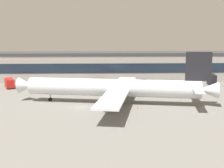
{
  "coord_description": "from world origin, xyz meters",
  "views": [
    {
      "loc": [
        5.07,
        -81.7,
        19.4
      ],
      "look_at": [
        8.72,
        8.91,
        5.0
      ],
      "focal_mm": 49.18,
      "sensor_mm": 36.0,
      "label": 1
    }
  ],
  "objects": [
    {
      "name": "baggage_tug",
      "position": [
        23.31,
        38.96,
        1.09
      ],
      "size": [
        3.33,
        4.11,
        1.85
      ],
      "color": "black",
      "rests_on": "ground_plane"
    },
    {
      "name": "catering_truck",
      "position": [
        49.34,
        36.57,
        2.29
      ],
      "size": [
        3.72,
        7.52,
        4.15
      ],
      "color": "black",
      "rests_on": "ground_plane"
    },
    {
      "name": "terminal_building",
      "position": [
        0.0,
        52.55,
        6.11
      ],
      "size": [
        200.7,
        17.97,
        12.18
      ],
      "color": "#9E9993",
      "rests_on": "ground_plane"
    },
    {
      "name": "airliner",
      "position": [
        9.64,
        4.73,
        4.57
      ],
      "size": [
        57.45,
        49.69,
        15.01
      ],
      "color": "silver",
      "rests_on": "ground_plane"
    },
    {
      "name": "ground_plane",
      "position": [
        0.0,
        0.0,
        0.0
      ],
      "size": [
        600.0,
        600.0,
        0.0
      ],
      "primitive_type": "plane",
      "color": "slate"
    },
    {
      "name": "traffic_cone_0",
      "position": [
        15.1,
        -2.38,
        0.3
      ],
      "size": [
        0.47,
        0.47,
        0.59
      ],
      "primitive_type": "cone",
      "color": "#F2590C",
      "rests_on": "ground_plane"
    },
    {
      "name": "fuel_truck",
      "position": [
        -28.72,
        32.98,
        1.88
      ],
      "size": [
        5.78,
        8.83,
        3.35
      ],
      "color": "red",
      "rests_on": "ground_plane"
    },
    {
      "name": "follow_me_car",
      "position": [
        4.03,
        39.62,
        1.09
      ],
      "size": [
        4.38,
        4.52,
        1.85
      ],
      "color": "black",
      "rests_on": "ground_plane"
    },
    {
      "name": "belt_loader",
      "position": [
        14.94,
        38.77,
        1.15
      ],
      "size": [
        5.0,
        6.52,
        1.95
      ],
      "color": "gray",
      "rests_on": "ground_plane"
    },
    {
      "name": "pushback_tractor",
      "position": [
        34.22,
        36.45,
        1.05
      ],
      "size": [
        2.97,
        4.99,
        1.75
      ],
      "color": "black",
      "rests_on": "ground_plane"
    }
  ]
}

